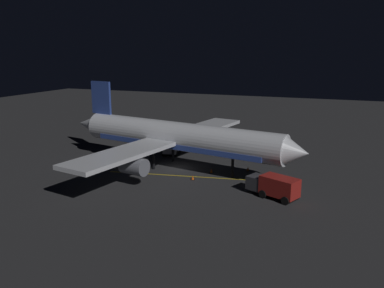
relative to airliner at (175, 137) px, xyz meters
The scene contains 9 objects.
ground_plane 4.35m from the airliner, 79.37° to the left, with size 180.00×180.00×0.20m, color #2C2C2E.
apron_guide_stripe 6.87m from the airliner, 57.51° to the left, with size 0.24×23.76×0.01m, color gold.
airliner is the anchor object (origin of this frame).
baggage_truck 16.44m from the airliner, 65.79° to the left, with size 4.21×6.13×2.44m.
catering_truck 8.28m from the airliner, 153.61° to the right, with size 6.31×3.43×2.53m.
ground_crew_worker 14.95m from the airliner, 112.06° to the left, with size 0.40×0.40×1.74m.
traffic_cone_near_left 10.73m from the airliner, 101.83° to the left, with size 0.50×0.50×0.55m.
traffic_cone_near_right 7.18m from the airliner, 45.59° to the left, with size 0.50×0.50×0.55m.
traffic_cone_under_wing 6.83m from the airliner, 83.04° to the left, with size 0.50×0.50×0.55m.
Camera 1 is at (47.29, 20.56, 15.55)m, focal length 36.77 mm.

